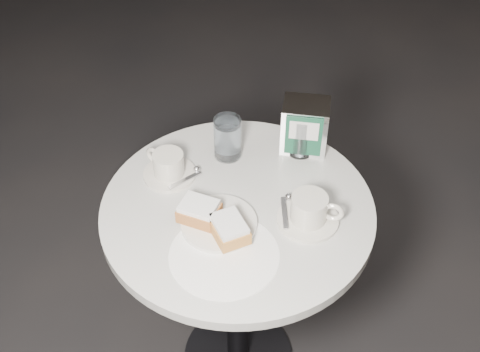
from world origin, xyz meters
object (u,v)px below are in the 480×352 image
Objects in this scene: cafe_table at (238,255)px; water_glass_right at (301,135)px; coffee_cup_left at (168,166)px; water_glass_left at (228,138)px; napkin_dispenser at (305,126)px; beignet_plate at (216,221)px; coffee_cup_right at (309,211)px.

water_glass_right reaches higher than cafe_table.
water_glass_left is at bearing 65.06° from coffee_cup_left.
cafe_table is at bearing -119.45° from napkin_dispenser.
coffee_cup_left is at bearing -153.14° from napkin_dispenser.
cafe_table is at bearing -111.19° from water_glass_right.
coffee_cup_left is at bearing -146.37° from water_glass_right.
coffee_cup_left is (-0.18, 0.14, 0.01)m from beignet_plate.
water_glass_right is (0.19, 0.08, -0.00)m from water_glass_left.
coffee_cup_right is at bearing -71.46° from water_glass_right.
coffee_cup_left reaches higher than cafe_table.
cafe_table is 3.04× the size of beignet_plate.
cafe_table is 4.42× the size of coffee_cup_right.
napkin_dispenser is at bearing 70.95° from beignet_plate.
beignet_plate is at bearing -109.78° from water_glass_right.
water_glass_right reaches higher than beignet_plate.
beignet_plate is 1.68× the size of napkin_dispenser.
napkin_dispenser is at bearing 102.20° from coffee_cup_right.
water_glass_left reaches higher than cafe_table.
napkin_dispenser is (0.10, 0.28, 0.27)m from cafe_table.
napkin_dispenser is (0.19, 0.10, 0.01)m from water_glass_left.
coffee_cup_left is 0.18m from water_glass_left.
coffee_cup_right is at bearing 1.52° from cafe_table.
coffee_cup_right is 1.40× the size of water_glass_right.
water_glass_left is at bearing 116.29° from cafe_table.
cafe_table is 0.38m from water_glass_right.
beignet_plate is at bearing -160.06° from coffee_cup_right.
water_glass_right is (-0.08, 0.25, 0.02)m from coffee_cup_right.
napkin_dispenser is (-0.08, 0.27, 0.04)m from coffee_cup_right.
water_glass_left is at bearing -157.17° from water_glass_right.
coffee_cup_left reaches higher than beignet_plate.
cafe_table is at bearing 74.40° from beignet_plate.
beignet_plate is at bearing -118.37° from napkin_dispenser.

